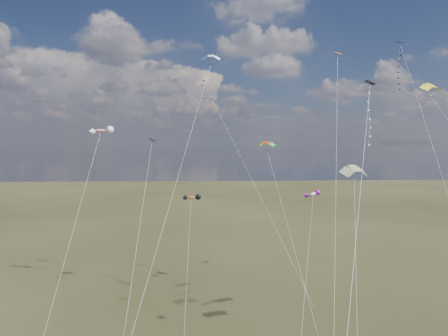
{
  "coord_description": "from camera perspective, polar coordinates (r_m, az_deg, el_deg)",
  "views": [
    {
      "loc": [
        -2.26,
        -29.17,
        21.99
      ],
      "look_at": [
        0.0,
        18.0,
        19.0
      ],
      "focal_mm": 32.0,
      "sensor_mm": 36.0,
      "label": 1
    }
  ],
  "objects": [
    {
      "name": "diamond_black_high",
      "position": [
        59.91,
        24.27,
        11.63
      ],
      "size": [
        2.24,
        25.42,
        35.94
      ],
      "color": "black",
      "rests_on": "ground"
    },
    {
      "name": "diamond_navy_tall",
      "position": [
        67.75,
        -1.94,
        8.69
      ],
      "size": [
        15.21,
        18.54,
        32.71
      ],
      "color": "#0F1654",
      "rests_on": "ground"
    },
    {
      "name": "diamond_black_mid",
      "position": [
        50.63,
        -11.26,
        -3.22
      ],
      "size": [
        2.02,
        15.49,
        22.57
      ],
      "color": "black",
      "rests_on": "ground"
    },
    {
      "name": "diamond_navy_right",
      "position": [
        36.96,
        19.88,
        5.12
      ],
      "size": [
        11.32,
        22.43,
        27.57
      ],
      "color": "#12114B",
      "rests_on": "ground"
    },
    {
      "name": "diamond_orange_center",
      "position": [
        44.69,
        15.8,
        4.55
      ],
      "size": [
        7.26,
        20.81,
        33.09
      ],
      "color": "#E4541A",
      "rests_on": "ground"
    },
    {
      "name": "parafoil_yellow",
      "position": [
        46.86,
        27.57,
        10.27
      ],
      "size": [
        13.36,
        15.7,
        28.52
      ],
      "color": "yellow",
      "rests_on": "ground"
    },
    {
      "name": "parafoil_blue_white",
      "position": [
        51.78,
        -1.94,
        15.53
      ],
      "size": [
        9.81,
        22.71,
        33.48
      ],
      "color": "blue",
      "rests_on": "ground"
    },
    {
      "name": "parafoil_striped",
      "position": [
        43.13,
        18.15,
        -0.09
      ],
      "size": [
        6.57,
        16.02,
        20.16
      ],
      "color": "yellow",
      "rests_on": "ground"
    },
    {
      "name": "parafoil_tricolor",
      "position": [
        56.17,
        6.18,
        3.5
      ],
      "size": [
        5.45,
        13.32,
        22.56
      ],
      "color": "yellow",
      "rests_on": "ground"
    },
    {
      "name": "novelty_orange_black",
      "position": [
        55.14,
        -4.74,
        -4.31
      ],
      "size": [
        2.47,
        12.77,
        14.94
      ],
      "color": "orange",
      "rests_on": "ground"
    },
    {
      "name": "novelty_white_purple",
      "position": [
        47.46,
        12.63,
        -3.77
      ],
      "size": [
        5.07,
        10.97,
        16.45
      ],
      "color": "silver",
      "rests_on": "ground"
    },
    {
      "name": "novelty_redwhite_stripe",
      "position": [
        61.02,
        -17.26,
        5.03
      ],
      "size": [
        3.56,
        20.33,
        24.39
      ],
      "color": "red",
      "rests_on": "ground"
    }
  ]
}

